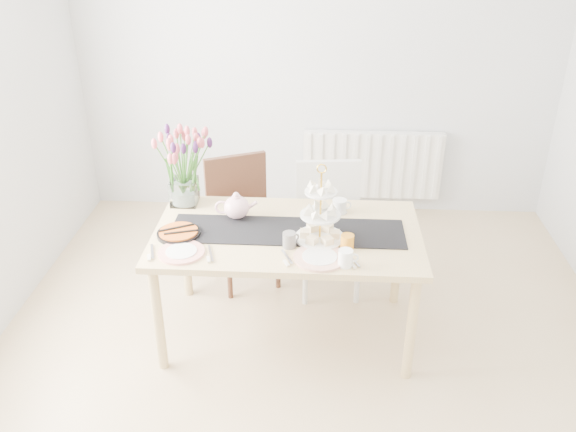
# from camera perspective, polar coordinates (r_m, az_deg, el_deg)

# --- Properties ---
(room_shell) EXTENTS (4.50, 4.50, 4.50)m
(room_shell) POSITION_cam_1_polar(r_m,az_deg,el_deg) (3.01, 2.03, 3.50)
(room_shell) COLOR tan
(room_shell) RESTS_ON ground
(radiator) EXTENTS (1.20, 0.08, 0.60)m
(radiator) POSITION_cam_1_polar(r_m,az_deg,el_deg) (5.37, 7.88, 4.77)
(radiator) COLOR white
(radiator) RESTS_ON room_shell
(dining_table) EXTENTS (1.60, 0.90, 0.75)m
(dining_table) POSITION_cam_1_polar(r_m,az_deg,el_deg) (3.69, -0.07, -2.50)
(dining_table) COLOR #D7B673
(dining_table) RESTS_ON ground
(chair_brown) EXTENTS (0.60, 0.60, 0.91)m
(chair_brown) POSITION_cam_1_polar(r_m,az_deg,el_deg) (4.38, -4.38, 0.51)
(chair_brown) COLOR #3D2216
(chair_brown) RESTS_ON ground
(chair_white) EXTENTS (0.49, 0.49, 0.92)m
(chair_white) POSITION_cam_1_polar(r_m,az_deg,el_deg) (4.28, 3.86, -0.15)
(chair_white) COLOR silver
(chair_white) RESTS_ON ground
(table_runner) EXTENTS (1.40, 0.35, 0.01)m
(table_runner) POSITION_cam_1_polar(r_m,az_deg,el_deg) (3.65, -0.07, -1.41)
(table_runner) COLOR black
(table_runner) RESTS_ON dining_table
(tulip_vase) EXTENTS (0.61, 0.61, 0.52)m
(tulip_vase) POSITION_cam_1_polar(r_m,az_deg,el_deg) (3.91, -9.97, 5.60)
(tulip_vase) COLOR silver
(tulip_vase) RESTS_ON dining_table
(cake_stand) EXTENTS (0.29, 0.29, 0.43)m
(cake_stand) POSITION_cam_1_polar(r_m,az_deg,el_deg) (3.51, 3.03, -0.50)
(cake_stand) COLOR gold
(cake_stand) RESTS_ON dining_table
(teapot) EXTENTS (0.27, 0.22, 0.17)m
(teapot) POSITION_cam_1_polar(r_m,az_deg,el_deg) (3.77, -4.83, 0.82)
(teapot) COLOR white
(teapot) RESTS_ON dining_table
(cream_jug) EXTENTS (0.10, 0.10, 0.09)m
(cream_jug) POSITION_cam_1_polar(r_m,az_deg,el_deg) (3.86, 4.83, 0.91)
(cream_jug) COLOR white
(cream_jug) RESTS_ON dining_table
(tart_tin) EXTENTS (0.26, 0.26, 0.03)m
(tart_tin) POSITION_cam_1_polar(r_m,az_deg,el_deg) (3.66, -10.19, -1.59)
(tart_tin) COLOR black
(tart_tin) RESTS_ON dining_table
(mug_grey) EXTENTS (0.11, 0.11, 0.09)m
(mug_grey) POSITION_cam_1_polar(r_m,az_deg,el_deg) (3.48, 0.12, -2.25)
(mug_grey) COLOR slate
(mug_grey) RESTS_ON dining_table
(mug_white) EXTENTS (0.09, 0.09, 0.10)m
(mug_white) POSITION_cam_1_polar(r_m,az_deg,el_deg) (3.32, 5.41, -3.94)
(mug_white) COLOR white
(mug_white) RESTS_ON dining_table
(mug_orange) EXTENTS (0.10, 0.10, 0.09)m
(mug_orange) POSITION_cam_1_polar(r_m,az_deg,el_deg) (3.47, 5.56, -2.46)
(mug_orange) COLOR orange
(mug_orange) RESTS_ON dining_table
(plate_left) EXTENTS (0.33, 0.33, 0.01)m
(plate_left) POSITION_cam_1_polar(r_m,az_deg,el_deg) (3.49, -9.95, -3.36)
(plate_left) COLOR white
(plate_left) RESTS_ON dining_table
(plate_right) EXTENTS (0.39, 0.39, 0.02)m
(plate_right) POSITION_cam_1_polar(r_m,az_deg,el_deg) (3.39, 2.98, -3.90)
(plate_right) COLOR white
(plate_right) RESTS_ON dining_table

